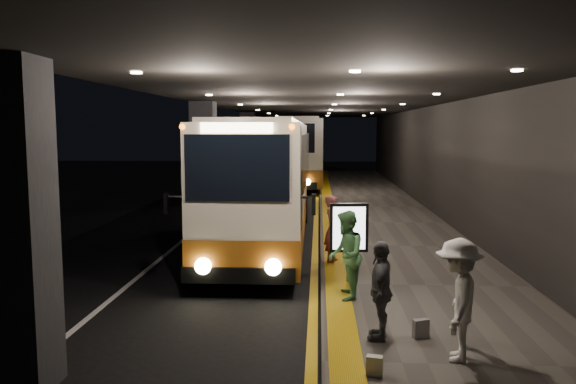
{
  "coord_description": "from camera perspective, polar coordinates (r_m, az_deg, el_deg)",
  "views": [
    {
      "loc": [
        2.44,
        -15.02,
        3.48
      ],
      "look_at": [
        1.57,
        0.73,
        1.7
      ],
      "focal_mm": 35.0,
      "sensor_mm": 36.0,
      "label": 1
    }
  ],
  "objects": [
    {
      "name": "tactile_strip",
      "position": [
        20.3,
        4.27,
        -3.01
      ],
      "size": [
        0.5,
        50.0,
        0.01
      ],
      "primitive_type": "cube",
      "color": "gold",
      "rests_on": "sidewalk"
    },
    {
      "name": "passenger_waiting_grey",
      "position": [
        9.12,
        9.4,
        -9.8
      ],
      "size": [
        0.63,
        1.0,
        1.59
      ],
      "primitive_type": "imported",
      "rotation": [
        0.0,
        0.0,
        -1.75
      ],
      "color": "#49494E",
      "rests_on": "sidewalk"
    },
    {
      "name": "stanchion_post",
      "position": [
        14.67,
        4.32,
        -4.39
      ],
      "size": [
        0.05,
        0.05,
        1.16
      ],
      "primitive_type": "cylinder",
      "color": "black",
      "rests_on": "sidewalk"
    },
    {
      "name": "ground",
      "position": [
        15.61,
        -5.96,
        -6.48
      ],
      "size": [
        90.0,
        90.0,
        0.0
      ],
      "primitive_type": "plane",
      "color": "black"
    },
    {
      "name": "passenger_boarding",
      "position": [
        14.12,
        4.57,
        -3.75
      ],
      "size": [
        0.57,
        0.71,
        1.67
      ],
      "primitive_type": "imported",
      "rotation": [
        0.0,
        0.0,
        1.25
      ],
      "color": "#B55754",
      "rests_on": "sidewalk"
    },
    {
      "name": "passenger_waiting_white",
      "position": [
        8.56,
        16.9,
        -10.43
      ],
      "size": [
        0.82,
        1.25,
        1.78
      ],
      "primitive_type": "imported",
      "rotation": [
        0.0,
        0.0,
        -1.84
      ],
      "color": "silver",
      "rests_on": "sidewalk"
    },
    {
      "name": "coach_second",
      "position": [
        34.83,
        0.89,
        3.88
      ],
      "size": [
        3.19,
        12.86,
        4.01
      ],
      "rotation": [
        0.0,
        0.0,
        0.04
      ],
      "color": "beige",
      "rests_on": "ground"
    },
    {
      "name": "sidewalk",
      "position": [
        20.44,
        9.61,
        -3.24
      ],
      "size": [
        4.5,
        50.0,
        0.15
      ],
      "primitive_type": "cube",
      "color": "#514C44",
      "rests_on": "ground"
    },
    {
      "name": "info_sign",
      "position": [
        12.18,
        6.22,
        -3.8
      ],
      "size": [
        0.83,
        0.19,
        1.74
      ],
      "rotation": [
        0.0,
        0.0,
        0.1
      ],
      "color": "black",
      "rests_on": "sidewalk"
    },
    {
      "name": "coach_main",
      "position": [
        16.9,
        -2.36,
        0.5
      ],
      "size": [
        2.52,
        11.64,
        3.61
      ],
      "rotation": [
        0.0,
        0.0,
        0.01
      ],
      "color": "beige",
      "rests_on": "ground"
    },
    {
      "name": "bag_polka",
      "position": [
        9.46,
        13.35,
        -13.36
      ],
      "size": [
        0.28,
        0.19,
        0.31
      ],
      "primitive_type": "cube",
      "rotation": [
        0.0,
        0.0,
        0.33
      ],
      "color": "black",
      "rests_on": "sidewalk"
    },
    {
      "name": "support_columns",
      "position": [
        19.47,
        -8.54,
        2.6
      ],
      "size": [
        0.8,
        24.8,
        4.4
      ],
      "color": "black",
      "rests_on": "ground"
    },
    {
      "name": "lane_line_white",
      "position": [
        20.76,
        -8.69,
        -3.27
      ],
      "size": [
        0.12,
        50.0,
        0.01
      ],
      "primitive_type": "cube",
      "color": "silver",
      "rests_on": "ground"
    },
    {
      "name": "bag_plain",
      "position": [
        8.04,
        8.78,
        -17.04
      ],
      "size": [
        0.24,
        0.17,
        0.27
      ],
      "primitive_type": "cube",
      "rotation": [
        0.0,
        0.0,
        -0.22
      ],
      "color": "silver",
      "rests_on": "sidewalk"
    },
    {
      "name": "canopy",
      "position": [
        20.05,
        3.37,
        9.63
      ],
      "size": [
        9.0,
        50.0,
        0.4
      ],
      "primitive_type": "cube",
      "color": "black",
      "rests_on": "support_columns"
    },
    {
      "name": "terminal_wall",
      "position": [
        20.54,
        16.04,
        4.85
      ],
      "size": [
        0.1,
        50.0,
        6.0
      ],
      "primitive_type": "cube",
      "color": "black",
      "rests_on": "ground"
    },
    {
      "name": "kerb_stripe_yellow",
      "position": [
        20.32,
        2.86,
        -3.42
      ],
      "size": [
        0.18,
        50.0,
        0.01
      ],
      "primitive_type": "cube",
      "color": "gold",
      "rests_on": "ground"
    },
    {
      "name": "passenger_waiting_green",
      "position": [
        11.09,
        5.89,
        -6.4
      ],
      "size": [
        0.57,
        0.88,
        1.75
      ],
      "primitive_type": "imported",
      "rotation": [
        0.0,
        0.0,
        -1.63
      ],
      "color": "#488249",
      "rests_on": "sidewalk"
    }
  ]
}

